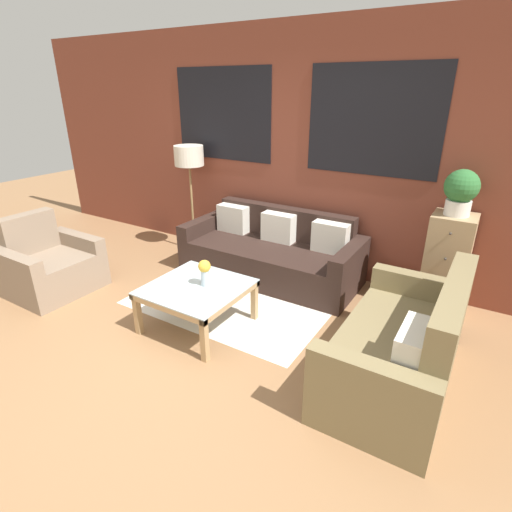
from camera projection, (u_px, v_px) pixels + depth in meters
name	position (u px, v px, depth m)	size (l,w,h in m)	color
ground_plane	(153.00, 359.00, 3.37)	(16.00, 16.00, 0.00)	#8E6642
wall_back_brick	(291.00, 152.00, 4.73)	(8.40, 0.09, 2.80)	brown
rug	(234.00, 299.00, 4.31)	(2.05, 1.43, 0.00)	silver
couch_dark	(272.00, 253.00, 4.77)	(2.10, 0.88, 0.78)	black
settee_vintage	(402.00, 350.00, 2.98)	(0.80, 1.55, 0.92)	olive
armchair_corner	(50.00, 267.00, 4.44)	(0.80, 0.88, 0.84)	#84705B
coffee_table	(197.00, 292.00, 3.71)	(0.85, 0.85, 0.43)	silver
floor_lamp	(189.00, 161.00, 5.14)	(0.38, 0.38, 1.43)	olive
drawer_cabinet	(446.00, 264.00, 3.95)	(0.39, 0.40, 1.01)	tan
potted_plant	(461.00, 191.00, 3.66)	(0.31, 0.31, 0.43)	silver
flower_vase	(205.00, 271.00, 3.64)	(0.12, 0.12, 0.25)	#ADBCC6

